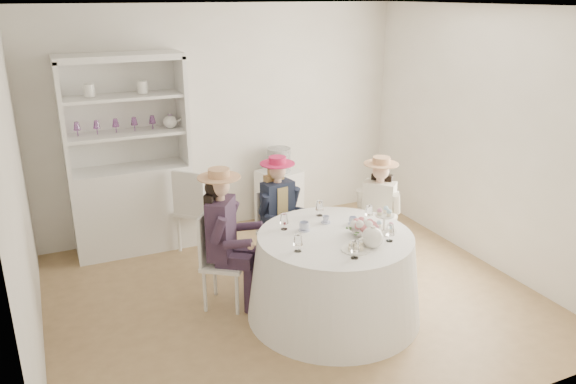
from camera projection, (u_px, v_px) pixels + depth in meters
name	position (u px, v px, depth m)	size (l,w,h in m)	color
ground	(292.00, 296.00, 5.50)	(4.50, 4.50, 0.00)	olive
ceiling	(293.00, 6.00, 4.59)	(4.50, 4.50, 0.00)	white
wall_back	(223.00, 120.00, 6.76)	(4.50, 4.50, 0.00)	silver
wall_front	(433.00, 253.00, 3.33)	(4.50, 4.50, 0.00)	silver
wall_left	(18.00, 200.00, 4.17)	(4.50, 4.50, 0.00)	silver
wall_right	(486.00, 139.00, 5.92)	(4.50, 4.50, 0.00)	silver
tea_table	(334.00, 275.00, 5.07)	(1.58, 1.58, 0.79)	white
hutch	(131.00, 183.00, 6.29)	(1.38, 0.68, 2.21)	silver
side_table	(279.00, 197.00, 7.12)	(0.45, 0.45, 0.70)	silver
hatbox	(279.00, 160.00, 6.96)	(0.29, 0.29, 0.29)	black
guest_left	(224.00, 231.00, 5.10)	(0.58, 0.55, 1.35)	silver
guest_mid	(279.00, 208.00, 5.79)	(0.47, 0.49, 1.25)	silver
guest_right	(378.00, 208.00, 5.79)	(0.53, 0.52, 1.25)	silver
spare_chair	(194.00, 208.00, 6.31)	(0.57, 0.57, 0.97)	silver
teacup_a	(304.00, 227.00, 5.02)	(0.09, 0.09, 0.07)	white
teacup_b	(326.00, 220.00, 5.19)	(0.06, 0.06, 0.06)	white
teacup_c	(353.00, 221.00, 5.16)	(0.08, 0.08, 0.06)	white
flower_bowl	(360.00, 232.00, 4.92)	(0.21, 0.21, 0.05)	white
flower_arrangement	(362.00, 225.00, 4.92)	(0.19, 0.19, 0.07)	#D76B77
table_teapot	(373.00, 237.00, 4.69)	(0.26, 0.18, 0.19)	white
sandwich_plate	(356.00, 248.00, 4.64)	(0.24, 0.24, 0.05)	white
cupcake_stand	(384.00, 223.00, 4.99)	(0.23, 0.23, 0.22)	white
stemware_set	(336.00, 227.00, 4.91)	(0.96, 1.01, 0.15)	white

